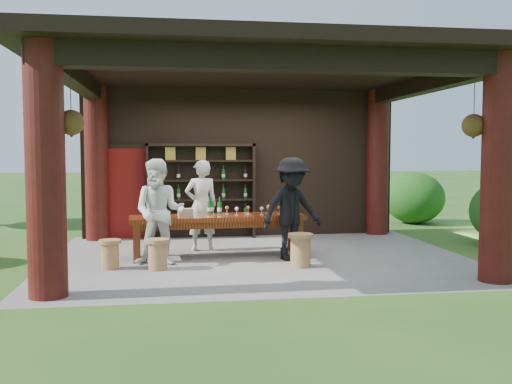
{
  "coord_description": "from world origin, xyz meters",
  "views": [
    {
      "loc": [
        -1.52,
        -10.05,
        1.89
      ],
      "look_at": [
        0.0,
        0.4,
        1.15
      ],
      "focal_mm": 40.0,
      "sensor_mm": 36.0,
      "label": 1
    }
  ],
  "objects": [
    {
      "name": "table_glasses",
      "position": [
        -0.02,
        0.29,
        0.82
      ],
      "size": [
        1.02,
        0.4,
        0.15
      ],
      "color": "silver",
      "rests_on": "tasting_table"
    },
    {
      "name": "guest_woman",
      "position": [
        -1.76,
        -0.44,
        0.89
      ],
      "size": [
        0.98,
        0.83,
        1.78
      ],
      "primitive_type": "imported",
      "rotation": [
        0.0,
        0.0,
        -0.19
      ],
      "color": "silver",
      "rests_on": "ground"
    },
    {
      "name": "wine_shelf",
      "position": [
        -0.92,
        2.45,
        1.04
      ],
      "size": [
        2.36,
        0.36,
        2.08
      ],
      "color": "black",
      "rests_on": "ground"
    },
    {
      "name": "trees",
      "position": [
        3.96,
        1.9,
        3.37
      ],
      "size": [
        21.63,
        10.48,
        4.8
      ],
      "color": "#3F2819",
      "rests_on": "ground"
    },
    {
      "name": "shrubs",
      "position": [
        2.63,
        0.53,
        0.55
      ],
      "size": [
        15.72,
        9.28,
        1.36
      ],
      "color": "#194C14",
      "rests_on": "ground"
    },
    {
      "name": "guest_man",
      "position": [
        0.53,
        -0.32,
        0.9
      ],
      "size": [
        1.32,
        1.04,
        1.8
      ],
      "primitive_type": "imported",
      "rotation": [
        0.0,
        0.0,
        0.36
      ],
      "color": "black",
      "rests_on": "ground"
    },
    {
      "name": "tasting_table",
      "position": [
        -0.73,
        0.19,
        0.63
      ],
      "size": [
        3.19,
        1.04,
        0.75
      ],
      "rotation": [
        0.0,
        0.0,
        0.08
      ],
      "color": "#521B0B",
      "rests_on": "ground"
    },
    {
      "name": "pavilion",
      "position": [
        -0.01,
        0.43,
        2.13
      ],
      "size": [
        7.5,
        6.0,
        3.6
      ],
      "color": "slate",
      "rests_on": "ground"
    },
    {
      "name": "stool_near_right",
      "position": [
        0.54,
        -0.96,
        0.29
      ],
      "size": [
        0.42,
        0.42,
        0.55
      ],
      "rotation": [
        0.0,
        0.0,
        0.14
      ],
      "color": "#9C6C3E",
      "rests_on": "ground"
    },
    {
      "name": "stool_near_left",
      "position": [
        -1.78,
        -0.85,
        0.26
      ],
      "size": [
        0.38,
        0.38,
        0.5
      ],
      "rotation": [
        0.0,
        0.0,
        0.37
      ],
      "color": "#9C6C3E",
      "rests_on": "ground"
    },
    {
      "name": "napkin_basket",
      "position": [
        -1.31,
        0.08,
        0.82
      ],
      "size": [
        0.27,
        0.2,
        0.14
      ],
      "primitive_type": "cube",
      "rotation": [
        0.0,
        0.0,
        0.08
      ],
      "color": "#BF6672",
      "rests_on": "tasting_table"
    },
    {
      "name": "table_bottles",
      "position": [
        -0.79,
        0.49,
        0.9
      ],
      "size": [
        0.27,
        0.15,
        0.31
      ],
      "color": "#194C1E",
      "rests_on": "tasting_table"
    },
    {
      "name": "stool_far_left",
      "position": [
        -2.55,
        -0.68,
        0.25
      ],
      "size": [
        0.36,
        0.36,
        0.48
      ],
      "rotation": [
        0.0,
        0.0,
        -0.26
      ],
      "color": "#9C6C3E",
      "rests_on": "ground"
    },
    {
      "name": "ground",
      "position": [
        0.0,
        0.0,
        0.0
      ],
      "size": [
        90.0,
        90.0,
        0.0
      ],
      "primitive_type": "plane",
      "color": "#2D5119",
      "rests_on": "ground"
    },
    {
      "name": "host",
      "position": [
        -0.99,
        0.89,
        0.87
      ],
      "size": [
        0.7,
        0.53,
        1.74
      ],
      "primitive_type": "imported",
      "rotation": [
        0.0,
        0.0,
        3.33
      ],
      "color": "beige",
      "rests_on": "ground"
    }
  ]
}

